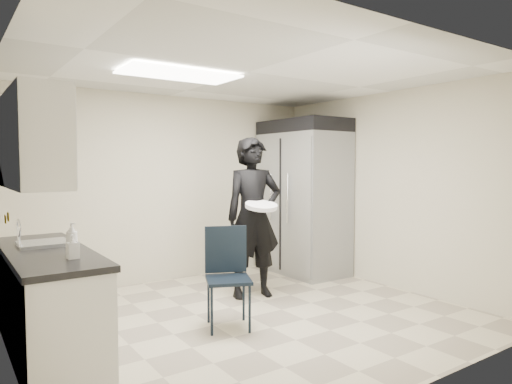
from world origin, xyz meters
TOP-DOWN VIEW (x-y plane):
  - floor at (0.00, 0.00)m, footprint 4.50×4.50m
  - ceiling at (0.00, 0.00)m, footprint 4.50×4.50m
  - back_wall at (0.00, 2.00)m, footprint 4.50×0.00m
  - left_wall at (-2.25, 0.00)m, footprint 0.00×4.00m
  - right_wall at (2.25, 0.00)m, footprint 0.00×4.00m
  - ceiling_panel at (-0.60, 0.40)m, footprint 1.20×0.60m
  - lower_counter at (-1.95, 0.20)m, footprint 0.60×1.90m
  - countertop at (-1.95, 0.20)m, footprint 0.64×1.95m
  - sink at (-1.93, 0.45)m, footprint 0.42×0.40m
  - faucet at (-2.13, 0.45)m, footprint 0.02×0.02m
  - upper_cabinets at (-2.08, 0.20)m, footprint 0.35×1.80m
  - towel_dispenser at (-2.14, 1.35)m, footprint 0.22×0.30m
  - notice_sticker_left at (-2.24, 0.10)m, footprint 0.00×0.12m
  - notice_sticker_right at (-2.24, 0.30)m, footprint 0.00×0.12m
  - commercial_fridge at (1.83, 1.27)m, footprint 0.80×1.35m
  - fridge_compressor at (1.83, 1.27)m, footprint 0.80×1.35m
  - folding_chair at (-0.35, -0.14)m, footprint 0.57×0.57m
  - man_tuxedo at (0.48, 0.62)m, footprint 0.81×0.62m
  - bucket_lid at (0.42, 0.38)m, footprint 0.45×0.45m
  - soap_bottle_a at (-1.82, -0.15)m, footprint 0.13×0.13m
  - soap_bottle_b at (-1.86, -0.32)m, footprint 0.09×0.09m

SIDE VIEW (x-z plane):
  - floor at x=0.00m, z-range 0.00..0.00m
  - lower_counter at x=-1.95m, z-range 0.00..0.86m
  - folding_chair at x=-0.35m, z-range 0.00..0.97m
  - sink at x=-1.93m, z-range 0.80..0.94m
  - countertop at x=-1.95m, z-range 0.86..0.91m
  - man_tuxedo at x=0.48m, z-range 0.00..1.97m
  - soap_bottle_b at x=-1.86m, z-range 0.91..1.10m
  - faucet at x=-2.13m, z-range 0.90..1.14m
  - soap_bottle_a at x=-1.82m, z-range 0.91..1.17m
  - commercial_fridge at x=1.83m, z-range 0.00..2.10m
  - bucket_lid at x=0.42m, z-range 1.13..1.17m
  - notice_sticker_right at x=-2.24m, z-range 1.15..1.21m
  - notice_sticker_left at x=-2.24m, z-range 1.19..1.25m
  - back_wall at x=0.00m, z-range -0.95..3.55m
  - left_wall at x=-2.25m, z-range -0.70..3.30m
  - right_wall at x=2.25m, z-range -0.70..3.30m
  - towel_dispenser at x=-2.14m, z-range 1.45..1.80m
  - upper_cabinets at x=-2.08m, z-range 1.45..2.20m
  - fridge_compressor at x=1.83m, z-range 2.10..2.30m
  - ceiling_panel at x=-0.60m, z-range 2.56..2.58m
  - ceiling at x=0.00m, z-range 2.60..2.60m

